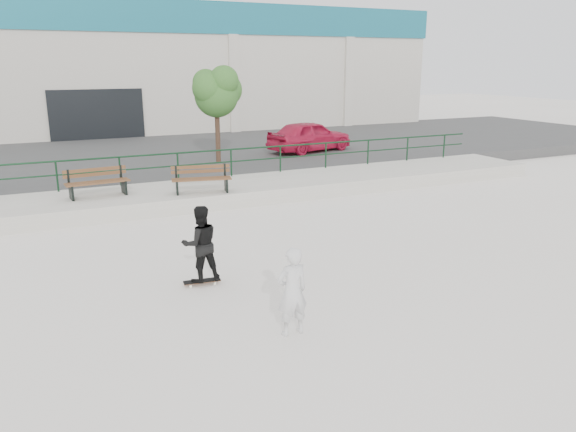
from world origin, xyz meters
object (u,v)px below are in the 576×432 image
bench_right (201,179)px  tree (217,90)px  standing_skater (200,244)px  bench_left (97,182)px  seated_skater (292,292)px  red_car (310,136)px  skateboard (202,281)px

bench_right → tree: 6.16m
tree → standing_skater: size_ratio=2.44×
bench_left → seated_skater: seated_skater is taller
tree → red_car: bearing=13.2°
tree → skateboard: (-4.31, -11.54, -3.42)m
tree → standing_skater: 12.59m
bench_left → bench_right: size_ratio=1.00×
bench_right → seated_skater: (-1.25, -9.30, -0.14)m
red_car → standing_skater: red_car is taller
bench_left → standing_skater: size_ratio=1.21×
bench_left → seated_skater: 10.35m
tree → seated_skater: (-3.57, -14.41, -2.70)m
tree → bench_right: bearing=-114.5°
bench_left → red_car: 11.67m
bench_left → standing_skater: bearing=-86.2°
bench_right → standing_skater: size_ratio=1.20×
tree → bench_left: bearing=-142.1°
tree → seated_skater: size_ratio=2.51×
red_car → bench_left: bearing=102.8°
skateboard → red_car: bearing=60.6°
bench_right → red_car: bearing=52.9°
bench_right → skateboard: 6.80m
bench_left → tree: size_ratio=0.50×
seated_skater → standing_skater: bearing=-79.1°
tree → skateboard: tree is taller
standing_skater → tree: bearing=-109.5°
skateboard → seated_skater: 3.04m
tree → skateboard: 12.79m
standing_skater → seated_skater: 2.96m
skateboard → standing_skater: standing_skater is taller
bench_left → tree: tree is taller
tree → standing_skater: (-4.31, -11.54, -2.58)m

